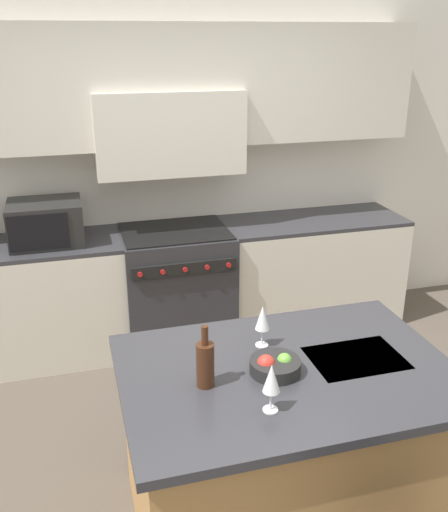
{
  "coord_description": "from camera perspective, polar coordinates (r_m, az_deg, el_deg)",
  "views": [
    {
      "loc": [
        -0.74,
        -2.34,
        2.33
      ],
      "look_at": [
        0.07,
        0.58,
        1.14
      ],
      "focal_mm": 40.0,
      "sensor_mm": 36.0,
      "label": 1
    }
  ],
  "objects": [
    {
      "name": "range_stove",
      "position": [
        4.51,
        -4.75,
        -3.05
      ],
      "size": [
        0.83,
        0.7,
        0.93
      ],
      "color": "#2D2D33",
      "rests_on": "ground_plane"
    },
    {
      "name": "back_counter",
      "position": [
        4.53,
        -4.8,
        -3.02
      ],
      "size": [
        3.77,
        0.62,
        0.92
      ],
      "color": "silver",
      "rests_on": "ground_plane"
    },
    {
      "name": "ground_plane",
      "position": [
        3.38,
        1.57,
        -22.08
      ],
      "size": [
        10.0,
        10.0,
        0.0
      ],
      "primitive_type": "plane",
      "color": "brown"
    },
    {
      "name": "kitchen_island",
      "position": [
        2.94,
        6.07,
        -18.37
      ],
      "size": [
        1.54,
        1.07,
        0.89
      ],
      "color": "#B7844C",
      "rests_on": "ground_plane"
    },
    {
      "name": "wine_bottle",
      "position": [
        2.5,
        -1.89,
        -10.67
      ],
      "size": [
        0.08,
        0.08,
        0.29
      ],
      "color": "#422314",
      "rests_on": "kitchen_island"
    },
    {
      "name": "wine_glass_near",
      "position": [
        2.33,
        4.77,
        -12.2
      ],
      "size": [
        0.07,
        0.07,
        0.22
      ],
      "color": "white",
      "rests_on": "kitchen_island"
    },
    {
      "name": "back_cabinetry",
      "position": [
        4.43,
        -5.9,
        11.93
      ],
      "size": [
        10.0,
        0.46,
        2.7
      ],
      "color": "silver",
      "rests_on": "ground_plane"
    },
    {
      "name": "wine_glass_far",
      "position": [
        2.78,
        3.87,
        -6.28
      ],
      "size": [
        0.07,
        0.07,
        0.22
      ],
      "color": "white",
      "rests_on": "kitchen_island"
    },
    {
      "name": "microwave",
      "position": [
        4.25,
        -17.39,
        3.21
      ],
      "size": [
        0.51,
        0.42,
        0.3
      ],
      "color": "black",
      "rests_on": "back_counter"
    },
    {
      "name": "fruit_bowl",
      "position": [
        2.63,
        5.09,
        -10.84
      ],
      "size": [
        0.23,
        0.23,
        0.09
      ],
      "color": "black",
      "rests_on": "kitchen_island"
    }
  ]
}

